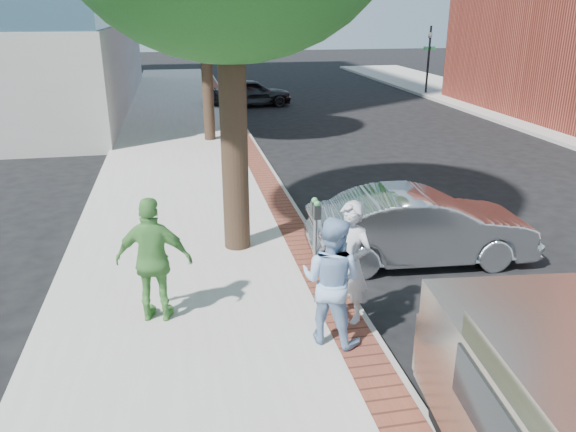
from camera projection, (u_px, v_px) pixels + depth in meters
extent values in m
plane|color=black|center=(284.00, 293.00, 9.86)|extent=(120.00, 120.00, 0.00)
cube|color=#9E9991|center=(186.00, 171.00, 16.92)|extent=(5.00, 60.00, 0.15)
cube|color=brown|center=(258.00, 165.00, 17.29)|extent=(0.60, 60.00, 0.01)
cube|color=gray|center=(269.00, 167.00, 17.38)|extent=(0.10, 60.00, 0.15)
cylinder|color=black|center=(223.00, 65.00, 29.60)|extent=(0.12, 0.12, 3.80)
imported|color=black|center=(222.00, 43.00, 29.22)|extent=(0.18, 0.15, 0.90)
cube|color=#1E7238|center=(222.00, 51.00, 29.35)|extent=(0.70, 0.03, 0.18)
cylinder|color=black|center=(428.00, 61.00, 31.70)|extent=(0.12, 0.12, 3.80)
imported|color=black|center=(430.00, 41.00, 31.32)|extent=(0.18, 0.15, 0.90)
cube|color=#1E7238|center=(429.00, 48.00, 31.46)|extent=(0.70, 0.03, 0.18)
cylinder|color=black|center=(234.00, 140.00, 10.68)|extent=(0.52, 0.52, 4.40)
cylinder|color=black|center=(208.00, 86.00, 20.08)|extent=(0.40, 0.40, 3.85)
cylinder|color=gray|center=(315.00, 247.00, 9.93)|extent=(0.07, 0.07, 1.15)
cube|color=#2D3030|center=(317.00, 212.00, 9.60)|extent=(0.12, 0.14, 0.24)
cube|color=#2D3030|center=(314.00, 209.00, 9.77)|extent=(0.12, 0.14, 0.24)
sphere|color=#3F8C4C|center=(317.00, 204.00, 9.55)|extent=(0.11, 0.11, 0.11)
sphere|color=#3F8C4C|center=(315.00, 200.00, 9.72)|extent=(0.11, 0.11, 0.11)
imported|color=#A9A9AE|center=(350.00, 263.00, 8.43)|extent=(0.80, 0.83, 1.91)
imported|color=#87A9D2|center=(331.00, 281.00, 7.89)|extent=(1.17, 1.13, 1.90)
imported|color=#509443|center=(154.00, 260.00, 8.44)|extent=(1.23, 0.72, 1.97)
imported|color=#ACAFB3|center=(420.00, 227.00, 10.88)|extent=(4.44, 1.82, 1.43)
imported|color=black|center=(251.00, 92.00, 28.39)|extent=(4.21, 1.99, 1.39)
cube|color=gray|center=(500.00, 358.00, 6.79)|extent=(1.94, 1.09, 0.80)
cylinder|color=black|center=(447.00, 420.00, 6.35)|extent=(0.29, 0.66, 0.64)
cube|color=black|center=(488.00, 315.00, 7.10)|extent=(1.60, 0.18, 0.40)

